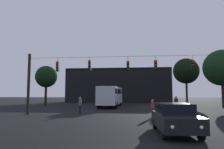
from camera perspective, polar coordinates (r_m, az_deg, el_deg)
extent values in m
plane|color=black|center=(29.52, 4.50, -9.21)|extent=(168.00, 168.00, 0.00)
cylinder|color=black|center=(21.84, -22.05, -2.41)|extent=(0.28, 0.28, 5.94)
cylinder|color=black|center=(19.59, 3.61, 4.99)|extent=(18.94, 0.02, 0.02)
cylinder|color=black|center=(20.87, -14.72, 3.96)|extent=(0.03, 0.03, 0.38)
cube|color=black|center=(20.78, -14.77, 2.15)|extent=(0.26, 0.32, 0.95)
sphere|color=red|center=(20.65, -14.93, 3.04)|extent=(0.20, 0.20, 0.20)
sphere|color=#5B3D0C|center=(20.61, -14.94, 2.21)|extent=(0.20, 0.20, 0.20)
sphere|color=#0C4219|center=(20.57, -14.96, 1.38)|extent=(0.20, 0.20, 0.20)
cylinder|color=black|center=(19.98, -6.15, 4.31)|extent=(0.03, 0.03, 0.32)
cube|color=black|center=(19.89, -6.17, 2.51)|extent=(0.26, 0.32, 0.95)
sphere|color=red|center=(19.76, -6.27, 3.44)|extent=(0.20, 0.20, 0.20)
sphere|color=#5B3D0C|center=(19.71, -6.28, 2.58)|extent=(0.20, 0.20, 0.20)
sphere|color=#0C4219|center=(19.67, -6.29, 1.71)|extent=(0.20, 0.20, 0.20)
cylinder|color=black|center=(19.54, 4.42, 4.33)|extent=(0.03, 0.03, 0.44)
cube|color=black|center=(19.44, 4.44, 2.31)|extent=(0.26, 0.32, 0.95)
sphere|color=red|center=(19.30, 4.42, 3.26)|extent=(0.20, 0.20, 0.20)
sphere|color=#5B3D0C|center=(19.26, 4.42, 2.38)|extent=(0.20, 0.20, 0.20)
sphere|color=#0C4219|center=(19.22, 4.43, 1.49)|extent=(0.20, 0.20, 0.20)
cylinder|color=black|center=(19.64, 11.93, 4.41)|extent=(0.03, 0.03, 0.42)
cube|color=black|center=(19.54, 11.96, 2.44)|extent=(0.26, 0.32, 0.95)
sphere|color=red|center=(19.41, 12.00, 3.39)|extent=(0.20, 0.20, 0.20)
sphere|color=#5B3D0C|center=(19.36, 12.02, 2.51)|extent=(0.20, 0.20, 0.20)
sphere|color=#0C4219|center=(19.33, 12.04, 1.63)|extent=(0.20, 0.20, 0.20)
cylinder|color=black|center=(20.26, 21.31, 4.34)|extent=(0.03, 0.03, 0.44)
cube|color=black|center=(20.16, 21.37, 2.39)|extent=(0.26, 0.32, 0.95)
sphere|color=red|center=(20.03, 21.48, 3.31)|extent=(0.20, 0.20, 0.20)
sphere|color=#5B3D0C|center=(19.99, 21.51, 2.46)|extent=(0.20, 0.20, 0.20)
sphere|color=#0C4219|center=(19.95, 21.54, 1.61)|extent=(0.20, 0.20, 0.20)
cube|color=#B7BCC6|center=(31.95, -0.28, -5.79)|extent=(2.84, 11.07, 2.50)
cube|color=black|center=(31.95, -0.28, -4.70)|extent=(2.86, 10.41, 0.70)
cylinder|color=black|center=(36.06, -1.16, -7.72)|extent=(0.31, 1.01, 1.00)
cylinder|color=black|center=(35.79, 2.39, -7.74)|extent=(0.31, 1.01, 1.00)
cylinder|color=black|center=(30.00, -2.99, -8.20)|extent=(0.31, 1.01, 1.00)
cylinder|color=black|center=(29.67, 1.27, -8.24)|extent=(0.31, 1.01, 1.00)
cylinder|color=black|center=(28.06, -3.75, -8.40)|extent=(0.31, 1.01, 1.00)
cylinder|color=black|center=(27.70, 0.80, -8.45)|extent=(0.31, 1.01, 1.00)
cube|color=beige|center=(35.22, 0.47, -4.75)|extent=(2.58, 0.88, 0.56)
cube|color=beige|center=(29.23, -1.03, -4.64)|extent=(2.58, 0.88, 0.56)
cube|color=black|center=(11.16, 16.92, -12.06)|extent=(1.95, 4.36, 0.68)
cube|color=black|center=(11.25, 16.66, -8.94)|extent=(1.66, 2.37, 0.52)
cylinder|color=black|center=(10.07, 23.37, -14.57)|extent=(0.24, 0.65, 0.64)
cylinder|color=black|center=(9.68, 14.18, -15.23)|extent=(0.24, 0.65, 0.64)
cylinder|color=black|center=(12.75, 19.05, -12.66)|extent=(0.24, 0.65, 0.64)
cylinder|color=black|center=(12.45, 11.83, -13.02)|extent=(0.24, 0.65, 0.64)
sphere|color=white|center=(9.31, 23.43, -13.25)|extent=(0.18, 0.18, 0.18)
sphere|color=white|center=(9.00, 16.29, -13.75)|extent=(0.18, 0.18, 0.18)
cylinder|color=black|center=(20.91, -8.89, -9.63)|extent=(0.14, 0.14, 0.84)
cylinder|color=black|center=(21.07, -8.83, -9.59)|extent=(0.14, 0.14, 0.84)
cube|color=#4C4C56|center=(20.95, -8.83, -7.61)|extent=(0.28, 0.39, 0.63)
sphere|color=#8C6B51|center=(20.93, -8.81, -6.44)|extent=(0.23, 0.23, 0.23)
cylinder|color=black|center=(18.10, 11.19, -10.39)|extent=(0.14, 0.14, 0.76)
cylinder|color=black|center=(18.26, 11.16, -10.34)|extent=(0.14, 0.14, 0.76)
cube|color=maroon|center=(18.14, 11.14, -8.27)|extent=(0.26, 0.37, 0.57)
sphere|color=#8C6B51|center=(18.12, 11.11, -7.04)|extent=(0.21, 0.21, 0.21)
cylinder|color=black|center=(19.94, 17.29, -9.60)|extent=(0.14, 0.14, 0.89)
cylinder|color=black|center=(19.79, 17.45, -9.63)|extent=(0.14, 0.14, 0.89)
cube|color=black|center=(19.82, 17.31, -7.38)|extent=(0.29, 0.39, 0.66)
sphere|color=#8C6B51|center=(19.81, 17.27, -6.07)|extent=(0.24, 0.24, 0.24)
cube|color=black|center=(50.99, 1.92, -3.46)|extent=(23.92, 10.14, 7.33)
cube|color=black|center=(51.26, 1.90, 0.92)|extent=(23.92, 10.14, 0.50)
cylinder|color=black|center=(33.42, 28.36, -4.78)|extent=(0.39, 0.39, 3.91)
sphere|color=black|center=(33.62, 28.07, 1.67)|extent=(5.20, 5.20, 5.20)
cylinder|color=black|center=(36.43, -17.85, -5.39)|extent=(0.41, 0.41, 3.61)
sphere|color=black|center=(36.54, -17.71, -0.55)|extent=(3.65, 3.65, 3.65)
cylinder|color=#2D2116|center=(39.61, 19.96, -4.66)|extent=(0.37, 0.37, 4.50)
sphere|color=black|center=(39.83, 19.78, 0.91)|extent=(4.62, 4.62, 4.62)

